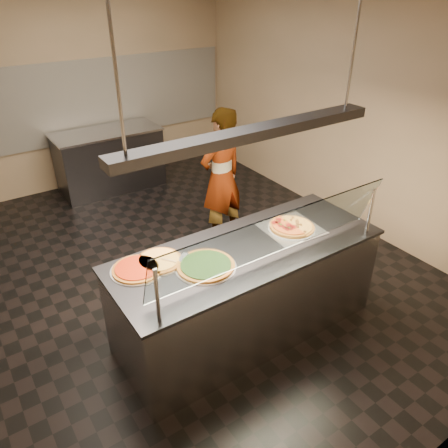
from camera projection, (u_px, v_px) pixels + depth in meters
ground at (179, 269)px, 5.09m from camera, size 5.00×6.00×0.02m
wall_back at (76, 88)px, 6.50m from camera, size 5.00×0.02×3.00m
wall_right at (346, 108)px, 5.56m from camera, size 0.02×6.00×3.00m
tile_band at (79, 102)px, 6.58m from camera, size 4.90×0.02×1.20m
serving_counter at (247, 290)px, 4.00m from camera, size 2.44×0.94×0.93m
sneeze_guard at (276, 236)px, 3.37m from camera, size 2.20×0.18×0.54m
perforated_tray at (291, 228)px, 4.05m from camera, size 0.53×0.53×0.01m
half_pizza_pepperoni at (283, 228)px, 3.99m from camera, size 0.23×0.42×0.05m
half_pizza_sausage at (299, 223)px, 4.08m from camera, size 0.23×0.42×0.04m
pizza_spinach at (205, 265)px, 3.51m from camera, size 0.50×0.50×0.03m
pizza_cheese at (159, 260)px, 3.58m from camera, size 0.40×0.40×0.03m
pizza_tomato at (137, 269)px, 3.47m from camera, size 0.42×0.42×0.03m
pizza_spatula at (176, 259)px, 3.57m from camera, size 0.27×0.19×0.02m
prep_table at (110, 160)px, 6.79m from camera, size 1.59×0.74×0.93m
worker at (221, 178)px, 5.26m from camera, size 0.68×0.50×1.70m
heat_lamp_housing at (252, 133)px, 3.26m from camera, size 2.30×0.18×0.08m
lamp_rod_left at (116, 72)px, 2.50m from camera, size 0.02×0.02×1.01m
lamp_rod_right at (354, 45)px, 3.47m from camera, size 0.02×0.02×1.01m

